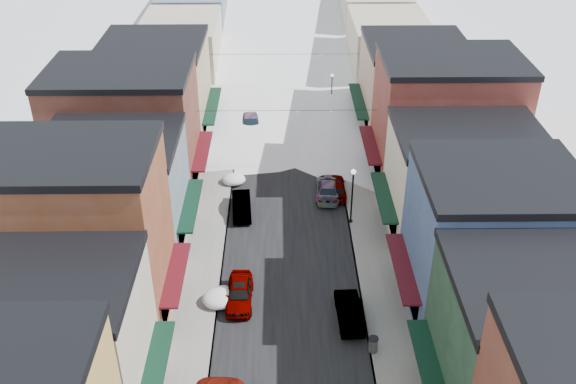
{
  "coord_description": "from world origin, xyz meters",
  "views": [
    {
      "loc": [
        -0.56,
        -13.03,
        30.07
      ],
      "look_at": [
        0.0,
        31.17,
        2.99
      ],
      "focal_mm": 40.0,
      "sensor_mm": 36.0,
      "label": 1
    }
  ],
  "objects_px": {
    "car_green_sedan": "(349,311)",
    "car_dark_hatch": "(242,206)",
    "streetlamp_near": "(352,189)",
    "car_silver_sedan": "(240,293)",
    "trash_can": "(373,344)"
  },
  "relations": [
    {
      "from": "car_green_sedan",
      "to": "streetlamp_near",
      "type": "xyz_separation_m",
      "value": [
        1.22,
        11.57,
        2.54
      ]
    },
    {
      "from": "car_silver_sedan",
      "to": "streetlamp_near",
      "type": "relative_size",
      "value": 0.91
    },
    {
      "from": "car_silver_sedan",
      "to": "car_dark_hatch",
      "type": "relative_size",
      "value": 1.02
    },
    {
      "from": "streetlamp_near",
      "to": "car_green_sedan",
      "type": "bearing_deg",
      "value": -96.01
    },
    {
      "from": "car_dark_hatch",
      "to": "car_green_sedan",
      "type": "height_order",
      "value": "car_green_sedan"
    },
    {
      "from": "car_silver_sedan",
      "to": "streetlamp_near",
      "type": "distance_m",
      "value": 13.24
    },
    {
      "from": "car_dark_hatch",
      "to": "streetlamp_near",
      "type": "bearing_deg",
      "value": -14.53
    },
    {
      "from": "car_green_sedan",
      "to": "streetlamp_near",
      "type": "relative_size",
      "value": 0.91
    },
    {
      "from": "trash_can",
      "to": "streetlamp_near",
      "type": "bearing_deg",
      "value": 90.0
    },
    {
      "from": "car_dark_hatch",
      "to": "car_green_sedan",
      "type": "bearing_deg",
      "value": -63.46
    },
    {
      "from": "trash_can",
      "to": "car_dark_hatch",
      "type": "bearing_deg",
      "value": 119.27
    },
    {
      "from": "car_green_sedan",
      "to": "car_dark_hatch",
      "type": "bearing_deg",
      "value": -61.56
    },
    {
      "from": "car_dark_hatch",
      "to": "streetlamp_near",
      "type": "xyz_separation_m",
      "value": [
        9.12,
        -1.64,
        2.56
      ]
    },
    {
      "from": "car_silver_sedan",
      "to": "car_dark_hatch",
      "type": "distance_m",
      "value": 11.3
    },
    {
      "from": "car_silver_sedan",
      "to": "streetlamp_near",
      "type": "height_order",
      "value": "streetlamp_near"
    }
  ]
}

